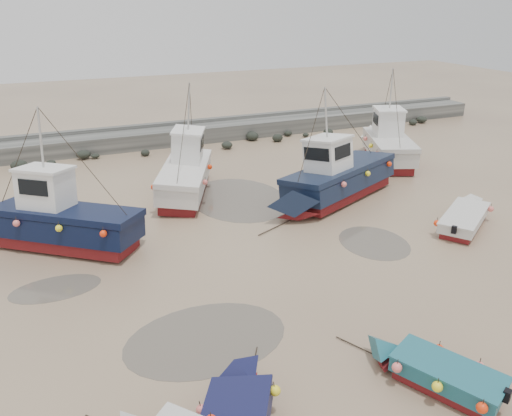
{
  "coord_description": "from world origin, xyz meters",
  "views": [
    {
      "loc": [
        -7.06,
        -15.25,
        10.39
      ],
      "look_at": [
        1.3,
        4.48,
        1.4
      ],
      "focal_mm": 35.0,
      "sensor_mm": 36.0,
      "label": 1
    }
  ],
  "objects_px": {
    "dinghy_3": "(466,215)",
    "cabin_boat_0": "(52,219)",
    "person": "(71,253)",
    "dinghy_2": "(435,368)",
    "cabin_boat_1": "(185,170)",
    "cabin_boat_3": "(387,142)",
    "cabin_boat_2": "(336,178)"
  },
  "relations": [
    {
      "from": "cabin_boat_3",
      "to": "dinghy_2",
      "type": "bearing_deg",
      "value": -99.46
    },
    {
      "from": "dinghy_2",
      "to": "person",
      "type": "relative_size",
      "value": 2.71
    },
    {
      "from": "dinghy_3",
      "to": "cabin_boat_0",
      "type": "relative_size",
      "value": 0.68
    },
    {
      "from": "cabin_boat_2",
      "to": "dinghy_3",
      "type": "bearing_deg",
      "value": -166.07
    },
    {
      "from": "person",
      "to": "cabin_boat_3",
      "type": "bearing_deg",
      "value": 176.28
    },
    {
      "from": "cabin_boat_1",
      "to": "person",
      "type": "distance_m",
      "value": 8.73
    },
    {
      "from": "cabin_boat_1",
      "to": "cabin_boat_3",
      "type": "relative_size",
      "value": 1.09
    },
    {
      "from": "person",
      "to": "dinghy_2",
      "type": "bearing_deg",
      "value": 106.61
    },
    {
      "from": "dinghy_3",
      "to": "cabin_boat_1",
      "type": "relative_size",
      "value": 0.6
    },
    {
      "from": "dinghy_3",
      "to": "cabin_boat_2",
      "type": "relative_size",
      "value": 0.56
    },
    {
      "from": "dinghy_3",
      "to": "cabin_boat_1",
      "type": "distance_m",
      "value": 15.22
    },
    {
      "from": "cabin_boat_0",
      "to": "cabin_boat_2",
      "type": "height_order",
      "value": "same"
    },
    {
      "from": "cabin_boat_2",
      "to": "dinghy_2",
      "type": "bearing_deg",
      "value": 136.06
    },
    {
      "from": "dinghy_3",
      "to": "cabin_boat_2",
      "type": "distance_m",
      "value": 6.92
    },
    {
      "from": "cabin_boat_3",
      "to": "cabin_boat_2",
      "type": "bearing_deg",
      "value": -121.72
    },
    {
      "from": "cabin_boat_2",
      "to": "cabin_boat_3",
      "type": "xyz_separation_m",
      "value": [
        7.13,
        4.95,
        0.06
      ]
    },
    {
      "from": "dinghy_2",
      "to": "cabin_boat_3",
      "type": "bearing_deg",
      "value": 30.42
    },
    {
      "from": "cabin_boat_2",
      "to": "cabin_boat_0",
      "type": "bearing_deg",
      "value": 65.38
    },
    {
      "from": "dinghy_2",
      "to": "cabin_boat_1",
      "type": "distance_m",
      "value": 18.26
    },
    {
      "from": "cabin_boat_1",
      "to": "cabin_boat_2",
      "type": "relative_size",
      "value": 0.92
    },
    {
      "from": "cabin_boat_0",
      "to": "cabin_boat_2",
      "type": "relative_size",
      "value": 0.82
    },
    {
      "from": "person",
      "to": "cabin_boat_0",
      "type": "bearing_deg",
      "value": -79.52
    },
    {
      "from": "person",
      "to": "cabin_boat_2",
      "type": "bearing_deg",
      "value": 164.41
    },
    {
      "from": "dinghy_3",
      "to": "cabin_boat_0",
      "type": "distance_m",
      "value": 19.62
    },
    {
      "from": "dinghy_2",
      "to": "dinghy_3",
      "type": "distance_m",
      "value": 12.24
    },
    {
      "from": "cabin_boat_0",
      "to": "person",
      "type": "distance_m",
      "value": 1.75
    },
    {
      "from": "cabin_boat_0",
      "to": "cabin_boat_2",
      "type": "bearing_deg",
      "value": -53.27
    },
    {
      "from": "cabin_boat_3",
      "to": "person",
      "type": "xyz_separation_m",
      "value": [
        -21.15,
        -5.8,
        -1.38
      ]
    },
    {
      "from": "dinghy_3",
      "to": "person",
      "type": "height_order",
      "value": "dinghy_3"
    },
    {
      "from": "dinghy_3",
      "to": "person",
      "type": "distance_m",
      "value": 18.82
    },
    {
      "from": "dinghy_3",
      "to": "cabin_boat_3",
      "type": "height_order",
      "value": "cabin_boat_3"
    },
    {
      "from": "cabin_boat_1",
      "to": "cabin_boat_3",
      "type": "xyz_separation_m",
      "value": [
        14.4,
        0.43,
        0.03
      ]
    }
  ]
}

